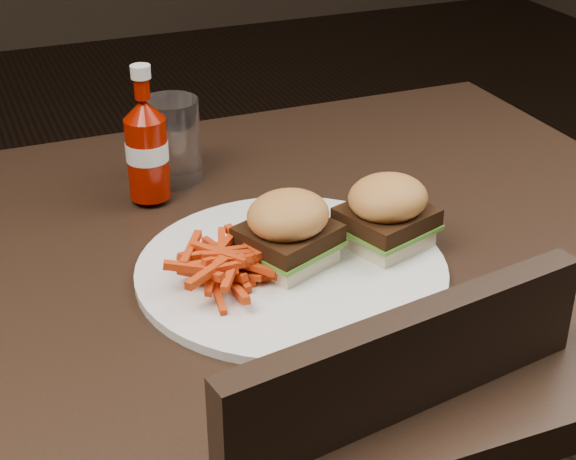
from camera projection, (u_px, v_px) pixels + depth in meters
name	position (u px, v px, depth m)	size (l,w,h in m)	color
dining_table	(216.00, 266.00, 1.03)	(1.20, 0.80, 0.04)	black
plate	(291.00, 270.00, 0.97)	(0.34, 0.34, 0.01)	white
sandwich_half_a	(288.00, 255.00, 0.97)	(0.08, 0.08, 0.02)	#F8EFC2
sandwich_half_b	(386.00, 236.00, 1.01)	(0.08, 0.08, 0.02)	beige
fries_pile	(226.00, 260.00, 0.94)	(0.10, 0.10, 0.04)	#D6430D
ketchup_bottle	(148.00, 158.00, 1.10)	(0.05, 0.05, 0.10)	#840D00
tumbler	(173.00, 141.00, 1.17)	(0.07, 0.07, 0.12)	white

